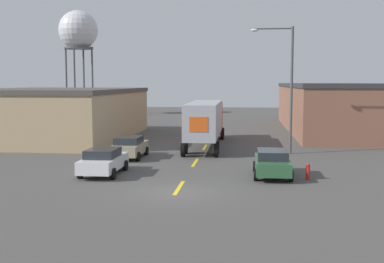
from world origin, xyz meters
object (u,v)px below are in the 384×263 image
object	(u,v)px
parked_car_left_far	(129,147)
water_tower	(78,31)
street_lamp	(287,81)
parked_car_left_near	(103,161)
fire_hydrant	(308,171)
semi_truck	(206,119)
parked_car_right_near	(272,163)

from	to	relation	value
parked_car_left_far	water_tower	world-z (taller)	water_tower
parked_car_left_far	street_lamp	size ratio (longest dim) A/B	0.47
parked_car_left_near	street_lamp	world-z (taller)	street_lamp
water_tower	parked_car_left_far	bearing A→B (deg)	-66.48
parked_car_left_near	fire_hydrant	bearing A→B (deg)	-1.12
parked_car_left_near	water_tower	world-z (taller)	water_tower
semi_truck	fire_hydrant	world-z (taller)	semi_truck
street_lamp	fire_hydrant	xyz separation A→B (m)	(0.43, -9.65, -4.93)
water_tower	street_lamp	distance (m)	50.55
parked_car_right_near	parked_car_left_near	distance (m)	9.61
semi_truck	parked_car_right_near	world-z (taller)	semi_truck
parked_car_left_near	parked_car_left_far	distance (m)	6.16
parked_car_right_near	fire_hydrant	xyz separation A→B (m)	(1.89, -0.72, -0.34)
water_tower	fire_hydrant	bearing A→B (deg)	-58.59
semi_truck	street_lamp	xyz separation A→B (m)	(6.25, -3.75, 3.15)
parked_car_left_far	fire_hydrant	world-z (taller)	parked_car_left_far
parked_car_left_near	water_tower	bearing A→B (deg)	110.86
semi_truck	parked_car_left_far	world-z (taller)	semi_truck
fire_hydrant	parked_car_right_near	bearing A→B (deg)	159.04
parked_car_right_near	fire_hydrant	size ratio (longest dim) A/B	4.80
parked_car_left_far	street_lamp	distance (m)	12.41
semi_truck	fire_hydrant	size ratio (longest dim) A/B	15.32
parked_car_right_near	water_tower	size ratio (longest dim) A/B	0.26
water_tower	fire_hydrant	size ratio (longest dim) A/B	18.49
semi_truck	parked_car_left_far	size ratio (longest dim) A/B	3.19
street_lamp	water_tower	bearing A→B (deg)	126.77
parked_car_left_far	fire_hydrant	distance (m)	13.14
semi_truck	street_lamp	bearing A→B (deg)	-31.52
fire_hydrant	semi_truck	bearing A→B (deg)	116.48
parked_car_right_near	parked_car_left_far	bearing A→B (deg)	149.45
parked_car_right_near	parked_car_left_far	xyz separation A→B (m)	(-9.59, 5.66, 0.00)
water_tower	street_lamp	size ratio (longest dim) A/B	1.80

